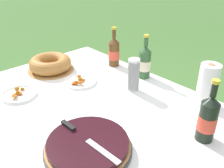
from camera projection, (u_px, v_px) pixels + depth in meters
name	position (u px, v px, depth m)	size (l,w,h in m)	color
garden_table	(91.00, 112.00, 1.49)	(1.57, 1.14, 0.70)	#A87A47
tablecloth	(91.00, 105.00, 1.46)	(1.58, 1.15, 0.10)	white
berry_tart	(88.00, 146.00, 1.10)	(0.39, 0.39, 0.06)	#38383D
serving_knife	(83.00, 137.00, 1.10)	(0.38, 0.04, 0.01)	silver
bundt_cake	(50.00, 64.00, 1.84)	(0.34, 0.34, 0.10)	#B78447
cup_stack	(134.00, 75.00, 1.54)	(0.07, 0.07, 0.21)	white
cider_bottle_green	(145.00, 62.00, 1.71)	(0.08, 0.08, 0.31)	#2D562D
cider_bottle_amber	(114.00, 52.00, 1.89)	(0.08, 0.08, 0.30)	brown
juice_bottle_red	(208.00, 119.00, 1.13)	(0.09, 0.09, 0.31)	black
snack_plate_near	(19.00, 94.00, 1.53)	(0.22, 0.22, 0.05)	white
snack_plate_left	(80.00, 81.00, 1.67)	(0.22, 0.22, 0.06)	white
paper_towel_roll	(207.00, 85.00, 1.39)	(0.11, 0.11, 0.25)	white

